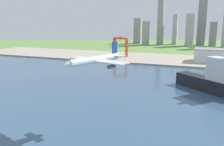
{
  "coord_description": "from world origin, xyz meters",
  "views": [
    {
      "loc": [
        70.82,
        51.32,
        65.69
      ],
      "look_at": [
        11.42,
        197.39,
        32.51
      ],
      "focal_mm": 37.34,
      "sensor_mm": 36.0,
      "label": 1
    }
  ],
  "objects_px": {
    "airplane_landing": "(95,60)",
    "port_crane_red": "(120,42)",
    "warehouse_main": "(211,55)",
    "cargo_ship": "(212,79)"
  },
  "relations": [
    {
      "from": "port_crane_red",
      "to": "warehouse_main",
      "type": "height_order",
      "value": "port_crane_red"
    },
    {
      "from": "airplane_landing",
      "to": "port_crane_red",
      "type": "distance_m",
      "value": 324.09
    },
    {
      "from": "port_crane_red",
      "to": "warehouse_main",
      "type": "bearing_deg",
      "value": -0.26
    },
    {
      "from": "airplane_landing",
      "to": "port_crane_red",
      "type": "bearing_deg",
      "value": 107.46
    },
    {
      "from": "airplane_landing",
      "to": "warehouse_main",
      "type": "bearing_deg",
      "value": 77.35
    },
    {
      "from": "airplane_landing",
      "to": "cargo_ship",
      "type": "height_order",
      "value": "airplane_landing"
    },
    {
      "from": "cargo_ship",
      "to": "port_crane_red",
      "type": "relative_size",
      "value": 1.62
    },
    {
      "from": "airplane_landing",
      "to": "warehouse_main",
      "type": "relative_size",
      "value": 0.81
    },
    {
      "from": "airplane_landing",
      "to": "cargo_ship",
      "type": "distance_m",
      "value": 140.89
    },
    {
      "from": "airplane_landing",
      "to": "port_crane_red",
      "type": "height_order",
      "value": "airplane_landing"
    }
  ]
}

